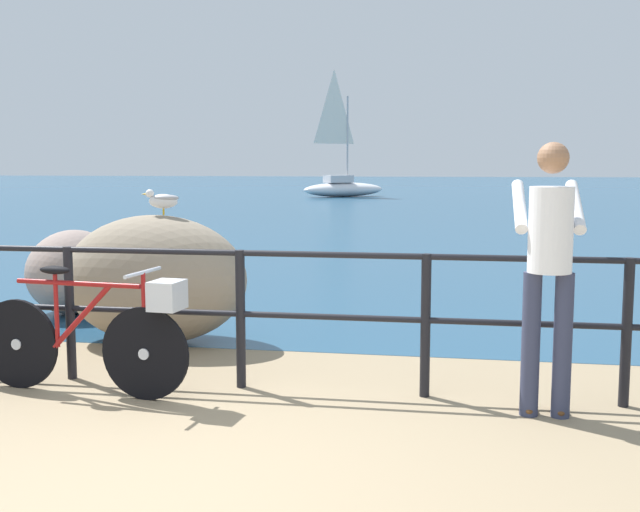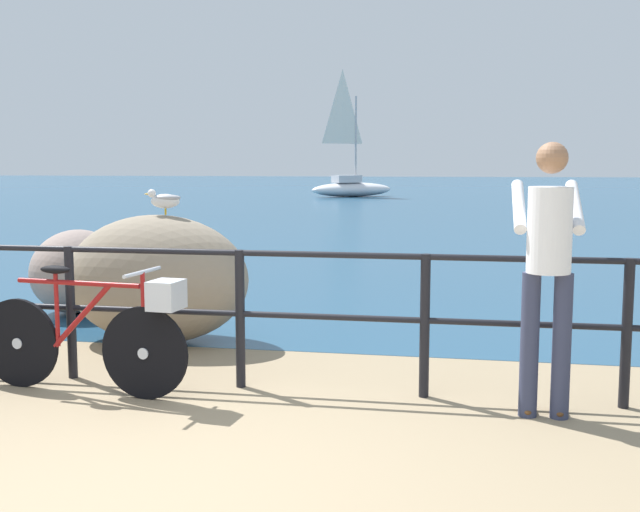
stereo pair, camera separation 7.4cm
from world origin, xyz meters
name	(u,v)px [view 1 (the left image)]	position (x,y,z in m)	size (l,w,h in m)	color
ground_plane	(402,220)	(0.00, 20.00, -0.05)	(120.00, 120.00, 0.10)	#937F60
sea_surface	(431,188)	(0.00, 48.07, 0.00)	(120.00, 90.00, 0.01)	navy
promenade_railing	(240,302)	(0.00, 1.94, 0.64)	(8.14, 0.07, 1.02)	black
bicycle	(98,331)	(-0.94, 1.57, 0.46)	(1.69, 0.48, 0.92)	black
person_at_railing	(549,266)	(2.14, 1.66, 0.99)	(0.44, 0.64, 1.78)	#333851
breakwater_boulder_main	(155,279)	(-1.16, 3.20, 0.59)	(1.72, 1.07, 1.18)	gray
breakwater_boulder_left	(74,272)	(-2.59, 4.40, 0.46)	(0.94, 1.23, 0.92)	gray
seagull	(163,200)	(-1.07, 3.21, 1.32)	(0.34, 0.17, 0.23)	gold
sailboat	(343,182)	(-3.90, 34.39, 0.71)	(4.27, 3.73, 6.16)	white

